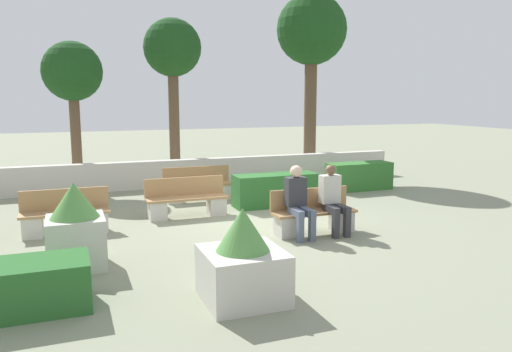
% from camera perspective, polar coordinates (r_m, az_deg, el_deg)
% --- Properties ---
extents(ground_plane, '(60.00, 60.00, 0.00)m').
position_cam_1_polar(ground_plane, '(10.40, -0.27, -5.38)').
color(ground_plane, gray).
extents(perimeter_wall, '(12.88, 0.30, 0.79)m').
position_cam_1_polar(perimeter_wall, '(14.79, -6.76, 0.44)').
color(perimeter_wall, beige).
rests_on(perimeter_wall, ground_plane).
extents(bench_front, '(1.64, 0.48, 0.84)m').
position_cam_1_polar(bench_front, '(9.65, 6.60, -4.68)').
color(bench_front, '#A37A4C').
rests_on(bench_front, ground_plane).
extents(bench_left_side, '(1.72, 0.49, 0.84)m').
position_cam_1_polar(bench_left_side, '(12.63, -6.60, -1.38)').
color(bench_left_side, '#A37A4C').
rests_on(bench_left_side, ground_plane).
extents(bench_right_side, '(1.62, 0.48, 0.84)m').
position_cam_1_polar(bench_right_side, '(10.19, -20.93, -4.49)').
color(bench_right_side, '#A37A4C').
rests_on(bench_right_side, ground_plane).
extents(bench_back, '(1.77, 0.48, 0.84)m').
position_cam_1_polar(bench_back, '(10.98, -7.89, -2.99)').
color(bench_back, '#A37A4C').
rests_on(bench_back, ground_plane).
extents(person_seated_man, '(0.38, 0.64, 1.31)m').
position_cam_1_polar(person_seated_man, '(9.60, 8.77, -2.32)').
color(person_seated_man, '#333338').
rests_on(person_seated_man, ground_plane).
extents(person_seated_woman, '(0.38, 0.64, 1.34)m').
position_cam_1_polar(person_seated_woman, '(9.26, 4.85, -2.53)').
color(person_seated_woman, '#515B70').
rests_on(person_seated_woman, ground_plane).
extents(hedge_block_near_right, '(1.84, 0.67, 0.76)m').
position_cam_1_polar(hedge_block_near_right, '(14.32, 11.69, -0.02)').
color(hedge_block_near_right, '#33702D').
rests_on(hedge_block_near_right, ground_plane).
extents(hedge_block_mid_left, '(2.02, 0.66, 0.77)m').
position_cam_1_polar(hedge_block_mid_left, '(11.96, 2.24, -1.60)').
color(hedge_block_mid_left, '#286028').
rests_on(hedge_block_mid_left, ground_plane).
extents(planter_corner_left, '(0.85, 0.85, 1.32)m').
position_cam_1_polar(planter_corner_left, '(8.08, -19.92, -5.65)').
color(planter_corner_left, beige).
rests_on(planter_corner_left, ground_plane).
extents(planter_corner_right, '(1.01, 1.01, 1.21)m').
position_cam_1_polar(planter_corner_right, '(6.46, -1.52, -9.84)').
color(planter_corner_right, beige).
rests_on(planter_corner_right, ground_plane).
extents(tree_leftmost, '(1.65, 1.65, 4.12)m').
position_cam_1_polar(tree_leftmost, '(15.00, -20.25, 10.83)').
color(tree_leftmost, brown).
rests_on(tree_leftmost, ground_plane).
extents(tree_center_left, '(1.79, 1.79, 4.99)m').
position_cam_1_polar(tree_center_left, '(16.11, -9.53, 13.77)').
color(tree_center_left, brown).
rests_on(tree_center_left, ground_plane).
extents(tree_center_right, '(2.29, 2.29, 5.91)m').
position_cam_1_polar(tree_center_right, '(17.01, 6.36, 15.83)').
color(tree_center_right, brown).
rests_on(tree_center_right, ground_plane).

